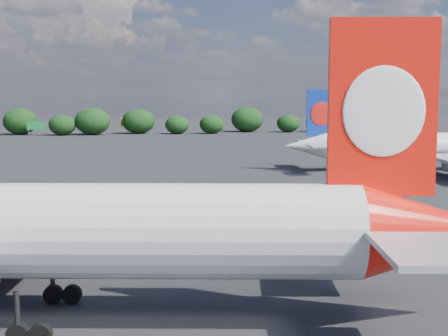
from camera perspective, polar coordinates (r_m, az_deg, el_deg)
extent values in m
plane|color=black|center=(98.02, -14.22, -1.53)|extent=(500.00, 500.00, 0.00)
cone|color=red|center=(39.47, 18.87, -5.52)|extent=(10.10, 7.35, 5.75)
cube|color=red|center=(37.66, 14.30, 5.36)|extent=(6.32, 1.73, 10.35)
ellipsoid|color=white|center=(37.33, 14.41, 5.03)|extent=(4.79, 1.12, 5.29)
ellipsoid|color=white|center=(38.00, 14.16, 5.06)|extent=(4.79, 1.12, 5.29)
cube|color=#A2A5AA|center=(32.80, 18.51, -7.16)|extent=(6.36, 7.74, 0.34)
cube|color=#A2A5AA|center=(44.74, 13.57, -3.30)|extent=(6.36, 7.74, 0.34)
cube|color=#A2A5AA|center=(55.04, -16.78, -3.95)|extent=(11.60, 23.98, 0.63)
cylinder|color=black|center=(37.28, -18.39, -12.65)|extent=(0.38, 0.38, 2.87)
cylinder|color=black|center=(37.65, -18.33, -14.22)|extent=(1.34, 0.74, 1.26)
cylinder|color=black|center=(37.28, -16.43, -14.37)|extent=(1.34, 0.74, 1.26)
cylinder|color=black|center=(43.53, -15.40, -9.71)|extent=(0.38, 0.38, 2.87)
cylinder|color=black|center=(43.85, -15.35, -11.08)|extent=(1.34, 0.74, 1.26)
cylinder|color=black|center=(43.52, -13.72, -11.16)|extent=(1.34, 0.74, 1.26)
cylinder|color=silver|center=(117.96, 17.55, 1.99)|extent=(35.20, 8.54, 4.59)
cone|color=silver|center=(112.15, 7.41, 2.02)|extent=(7.82, 5.40, 4.59)
cube|color=#0D2F98|center=(112.37, 8.84, 5.01)|extent=(5.07, 1.03, 8.27)
ellipsoid|color=red|center=(112.10, 8.87, 4.92)|extent=(3.85, 0.62, 4.23)
ellipsoid|color=red|center=(112.64, 8.81, 4.93)|extent=(3.85, 0.62, 4.23)
cube|color=#A2A5AA|center=(107.56, 8.88, 1.99)|extent=(4.73, 5.95, 0.28)
cube|color=#A2A5AA|center=(117.42, 7.83, 2.41)|extent=(4.73, 5.95, 0.28)
cube|color=#A2A5AA|center=(129.87, 16.41, 1.80)|extent=(8.03, 18.93, 0.51)
cylinder|color=#A2A5AA|center=(126.34, 17.88, 1.07)|extent=(4.85, 2.99, 2.48)
cube|color=#A2A5AA|center=(126.28, 17.89, 1.36)|extent=(2.04, 0.50, 1.10)
cylinder|color=black|center=(115.05, 17.13, 0.28)|extent=(0.28, 0.28, 2.30)
cylinder|color=black|center=(115.15, 17.11, -0.15)|extent=(1.05, 0.53, 1.01)
cylinder|color=black|center=(114.80, 16.64, -0.15)|extent=(1.05, 0.53, 1.01)
cylinder|color=black|center=(120.19, 16.21, 0.59)|extent=(0.28, 0.28, 2.30)
cylinder|color=black|center=(120.29, 16.19, 0.17)|extent=(1.05, 0.53, 1.01)
cylinder|color=black|center=(119.95, 15.74, 0.17)|extent=(1.05, 0.53, 1.01)
cube|color=#156A2F|center=(214.52, -16.80, 3.70)|extent=(6.00, 0.30, 2.60)
cylinder|color=gray|center=(214.95, -17.44, 3.10)|extent=(0.20, 0.20, 2.00)
cylinder|color=gray|center=(214.36, -16.11, 3.13)|extent=(0.20, 0.20, 2.00)
cube|color=gold|center=(219.01, -8.78, 4.18)|extent=(5.00, 0.30, 3.00)
cylinder|color=gray|center=(219.15, -8.77, 3.46)|extent=(0.30, 0.30, 2.50)
ellipsoid|color=black|center=(221.57, -18.12, 4.07)|extent=(11.54, 9.76, 8.87)
ellipsoid|color=black|center=(214.13, -14.57, 3.84)|extent=(9.00, 7.61, 6.92)
ellipsoid|color=black|center=(214.17, -11.94, 4.20)|extent=(11.84, 10.02, 9.10)
ellipsoid|color=black|center=(217.64, -7.83, 4.27)|extent=(11.25, 9.52, 8.65)
ellipsoid|color=black|center=(214.13, -4.30, 3.96)|extent=(8.23, 6.96, 6.33)
ellipsoid|color=black|center=(215.56, -1.13, 4.02)|extent=(8.46, 7.16, 6.51)
ellipsoid|color=black|center=(225.43, 2.14, 4.46)|extent=(11.75, 9.94, 9.04)
ellipsoid|color=black|center=(224.94, 5.90, 4.10)|extent=(8.39, 7.10, 6.45)
ellipsoid|color=black|center=(229.18, 8.53, 4.13)|extent=(8.64, 7.31, 6.64)
ellipsoid|color=black|center=(232.59, 11.42, 4.11)|extent=(8.66, 7.33, 6.66)
ellipsoid|color=black|center=(236.03, 15.22, 3.96)|extent=(7.69, 6.50, 5.91)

